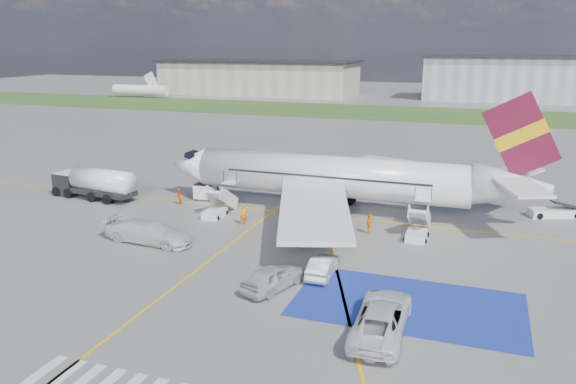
% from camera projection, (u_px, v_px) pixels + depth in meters
% --- Properties ---
extents(ground, '(400.00, 400.00, 0.00)m').
position_uv_depth(ground, '(279.00, 261.00, 41.67)').
color(ground, '#60605E').
rests_on(ground, ground).
extents(grass_strip, '(400.00, 30.00, 0.01)m').
position_uv_depth(grass_strip, '(423.00, 114.00, 128.23)').
color(grass_strip, '#2D4C1E').
rests_on(grass_strip, ground).
extents(taxiway_line_main, '(120.00, 0.20, 0.01)m').
position_uv_depth(taxiway_line_main, '(324.00, 216.00, 52.60)').
color(taxiway_line_main, gold).
rests_on(taxiway_line_main, ground).
extents(taxiway_line_cross, '(0.20, 60.00, 0.01)m').
position_uv_depth(taxiway_line_cross, '(146.00, 309.00, 34.17)').
color(taxiway_line_cross, gold).
rests_on(taxiway_line_cross, ground).
extents(taxiway_line_diag, '(20.71, 56.45, 0.01)m').
position_uv_depth(taxiway_line_diag, '(324.00, 216.00, 52.60)').
color(taxiway_line_diag, gold).
rests_on(taxiway_line_diag, ground).
extents(staging_box, '(14.00, 8.00, 0.01)m').
position_uv_depth(staging_box, '(408.00, 304.00, 34.81)').
color(staging_box, navy).
rests_on(staging_box, ground).
extents(terminal_west, '(60.00, 22.00, 10.00)m').
position_uv_depth(terminal_west, '(259.00, 78.00, 176.55)').
color(terminal_west, gray).
rests_on(terminal_west, ground).
extents(terminal_centre, '(48.00, 18.00, 12.00)m').
position_uv_depth(terminal_centre, '(514.00, 79.00, 156.70)').
color(terminal_centre, gray).
rests_on(terminal_centre, ground).
extents(airliner, '(36.81, 32.95, 11.92)m').
position_uv_depth(airliner, '(345.00, 177.00, 53.07)').
color(airliner, silver).
rests_on(airliner, ground).
extents(airstairs_fwd, '(1.90, 5.20, 3.60)m').
position_uv_depth(airstairs_fwd, '(217.00, 209.00, 52.50)').
color(airstairs_fwd, silver).
rests_on(airstairs_fwd, ground).
extents(airstairs_aft, '(1.90, 5.20, 3.60)m').
position_uv_depth(airstairs_aft, '(417.00, 231.00, 46.55)').
color(airstairs_aft, silver).
rests_on(airstairs_aft, ground).
extents(fuel_tanker, '(9.72, 3.65, 3.24)m').
position_uv_depth(fuel_tanker, '(94.00, 186.00, 58.22)').
color(fuel_tanker, black).
rests_on(fuel_tanker, ground).
extents(gpu_cart, '(2.10, 1.43, 1.68)m').
position_uv_depth(gpu_cart, '(205.00, 193.00, 57.90)').
color(gpu_cart, silver).
rests_on(gpu_cart, ground).
extents(belt_loader, '(5.19, 3.26, 1.51)m').
position_uv_depth(belt_loader, '(555.00, 213.00, 52.31)').
color(belt_loader, silver).
rests_on(belt_loader, ground).
extents(car_silver_a, '(3.39, 5.26, 1.67)m').
position_uv_depth(car_silver_a, '(273.00, 277.00, 36.78)').
color(car_silver_a, '#ACAEB3').
rests_on(car_silver_a, ground).
extents(car_silver_b, '(1.66, 4.38, 1.43)m').
position_uv_depth(car_silver_b, '(323.00, 266.00, 38.97)').
color(car_silver_b, '#AAADB1').
rests_on(car_silver_b, ground).
extents(van_white_a, '(2.99, 6.15, 2.27)m').
position_uv_depth(van_white_a, '(382.00, 312.00, 31.33)').
color(van_white_a, silver).
rests_on(van_white_a, ground).
extents(van_white_b, '(6.06, 2.86, 2.31)m').
position_uv_depth(van_white_b, '(148.00, 229.00, 45.37)').
color(van_white_b, silver).
rests_on(van_white_b, ground).
extents(crew_fwd, '(0.79, 0.75, 1.81)m').
position_uv_depth(crew_fwd, '(244.00, 215.00, 49.91)').
color(crew_fwd, orange).
rests_on(crew_fwd, ground).
extents(crew_nose, '(0.87, 0.95, 1.59)m').
position_uv_depth(crew_nose, '(178.00, 197.00, 56.20)').
color(crew_nose, '#F85B0D').
rests_on(crew_nose, ground).
extents(crew_aft, '(0.47, 1.03, 1.72)m').
position_uv_depth(crew_aft, '(369.00, 224.00, 47.57)').
color(crew_aft, orange).
rests_on(crew_aft, ground).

